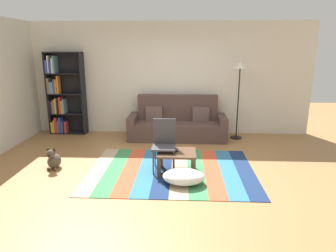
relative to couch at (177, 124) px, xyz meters
name	(u,v)px	position (x,y,z in m)	size (l,w,h in m)	color
ground_plane	(164,171)	(-0.19, -2.02, -0.34)	(14.00, 14.00, 0.00)	#9E7042
back_wall	(170,79)	(-0.19, 0.53, 1.01)	(6.80, 0.10, 2.70)	silver
rug	(171,170)	(-0.06, -1.99, -0.33)	(2.87, 2.15, 0.01)	tan
couch	(177,124)	(0.00, 0.00, 0.00)	(2.26, 0.80, 1.00)	#4C3833
bookshelf	(62,97)	(-2.84, 0.28, 0.58)	(0.90, 0.28, 2.00)	black
coffee_table	(177,156)	(0.03, -2.07, -0.03)	(0.65, 0.55, 0.37)	#513826
pouf	(184,177)	(0.15, -2.52, -0.21)	(0.66, 0.48, 0.23)	white
dog	(54,160)	(-2.16, -1.99, -0.18)	(0.22, 0.35, 0.40)	#473D33
standing_lamp	(240,75)	(1.40, 0.05, 1.15)	(0.32, 0.32, 1.78)	black
tv_remote	(175,150)	(0.00, -2.03, 0.05)	(0.04, 0.15, 0.02)	black
folding_chair	(164,140)	(-0.19, -1.94, 0.20)	(0.40, 0.40, 0.90)	#38383D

